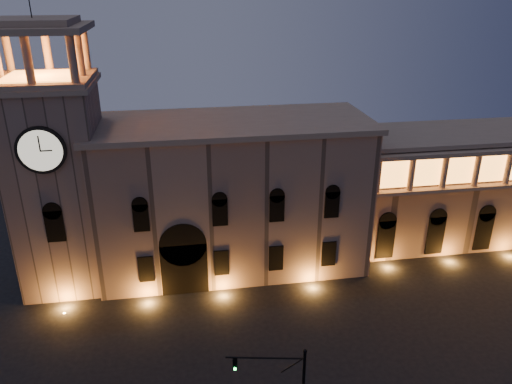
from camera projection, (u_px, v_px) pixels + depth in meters
government_building at (232, 195)px, 57.48m from camera, size 30.80×12.80×17.60m
clock_tower at (58, 177)px, 52.44m from camera, size 9.80×9.80×32.40m
colonnade_wing at (490, 183)px, 64.89m from camera, size 40.60×11.50×14.50m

